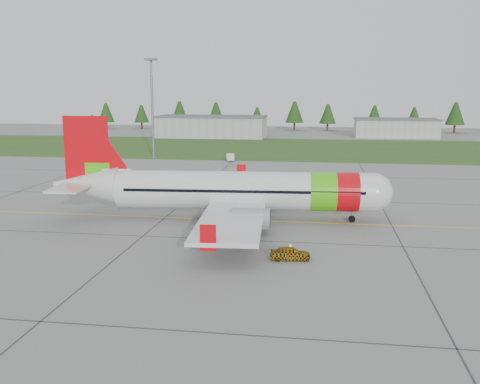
# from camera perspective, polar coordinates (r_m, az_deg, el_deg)

# --- Properties ---
(ground) EXTENTS (320.00, 320.00, 0.00)m
(ground) POSITION_cam_1_polar(r_m,az_deg,el_deg) (51.29, 5.85, -5.37)
(ground) COLOR gray
(ground) RESTS_ON ground
(aircraft) EXTENTS (37.79, 34.86, 11.44)m
(aircraft) POSITION_cam_1_polar(r_m,az_deg,el_deg) (58.95, -0.47, 0.14)
(aircraft) COLOR silver
(aircraft) RESTS_ON ground
(follow_me_car) EXTENTS (1.33, 1.52, 3.42)m
(follow_me_car) POSITION_cam_1_polar(r_m,az_deg,el_deg) (45.69, 5.40, -5.17)
(follow_me_car) COLOR #D4970B
(follow_me_car) RESTS_ON ground
(service_van) EXTENTS (1.77, 1.70, 4.36)m
(service_van) POSITION_cam_1_polar(r_m,az_deg,el_deg) (108.30, -1.04, 4.49)
(service_van) COLOR silver
(service_van) RESTS_ON ground
(grass_strip) EXTENTS (320.00, 50.00, 0.03)m
(grass_strip) POSITION_cam_1_polar(r_m,az_deg,el_deg) (132.00, 7.47, 4.62)
(grass_strip) COLOR #30561E
(grass_strip) RESTS_ON ground
(taxi_guideline) EXTENTS (120.00, 0.25, 0.02)m
(taxi_guideline) POSITION_cam_1_polar(r_m,az_deg,el_deg) (59.01, 6.20, -3.19)
(taxi_guideline) COLOR gold
(taxi_guideline) RESTS_ON ground
(hangar_west) EXTENTS (32.00, 14.00, 6.00)m
(hangar_west) POSITION_cam_1_polar(r_m,az_deg,el_deg) (162.78, -3.02, 6.94)
(hangar_west) COLOR #A8A8A3
(hangar_west) RESTS_ON ground
(hangar_east) EXTENTS (24.00, 12.00, 5.20)m
(hangar_east) POSITION_cam_1_polar(r_m,az_deg,el_deg) (169.19, 16.26, 6.53)
(hangar_east) COLOR #A8A8A3
(hangar_east) RESTS_ON ground
(floodlight_mast) EXTENTS (0.50, 0.50, 20.00)m
(floodlight_mast) POSITION_cam_1_polar(r_m,az_deg,el_deg) (112.54, -9.33, 8.59)
(floodlight_mast) COLOR slate
(floodlight_mast) RESTS_ON ground
(treeline) EXTENTS (160.00, 8.00, 10.00)m
(treeline) POSITION_cam_1_polar(r_m,az_deg,el_deg) (187.45, 7.81, 7.99)
(treeline) COLOR #1C3F14
(treeline) RESTS_ON ground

